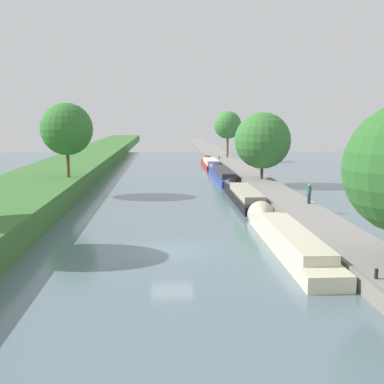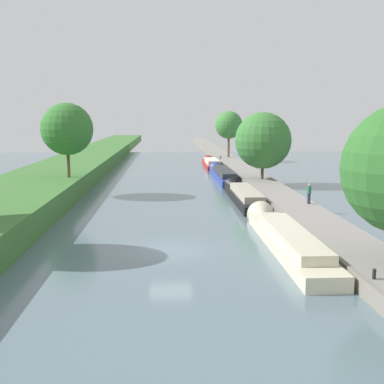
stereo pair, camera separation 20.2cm
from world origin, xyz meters
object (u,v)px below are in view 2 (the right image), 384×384
Objects in this scene: narrowboat_black at (243,195)px; mooring_bollard_far at (220,157)px; narrowboat_red at (211,163)px; mooring_bollard_near at (374,274)px; person_walking at (309,193)px; narrowboat_blue at (223,174)px; narrowboat_cream at (285,237)px.

narrowboat_black is 36.02m from mooring_bollard_far.
mooring_bollard_near is at bearing -87.94° from narrowboat_red.
narrowboat_red is 37.67m from person_walking.
narrowboat_black is at bearing -89.72° from narrowboat_blue.
narrowboat_cream reaches higher than narrowboat_black.
narrowboat_blue is at bearing 90.28° from narrowboat_black.
narrowboat_cream is 8.70m from mooring_bollard_near.
mooring_bollard_near and mooring_bollard_far have the same top height.
mooring_bollard_far is at bearing 93.39° from person_walking.
person_walking is 42.36m from mooring_bollard_far.
person_walking reaches higher than mooring_bollard_far.
narrowboat_blue reaches higher than narrowboat_black.
narrowboat_black is 0.84× the size of narrowboat_blue.
mooring_bollard_far is at bearing 67.87° from narrowboat_red.
narrowboat_red is at bearing 96.87° from person_walking.
narrowboat_blue is at bearing -89.63° from narrowboat_red.
narrowboat_red reaches higher than mooring_bollard_near.
narrowboat_red is (-0.16, 47.02, -0.04)m from narrowboat_cream.
narrowboat_blue is at bearing -95.47° from mooring_bollard_far.
narrowboat_black reaches higher than narrowboat_red.
narrowboat_red reaches higher than mooring_bollard_far.
mooring_bollard_near is at bearing -90.00° from mooring_bollard_far.
narrowboat_red is 55.55m from mooring_bollard_near.
person_walking is (4.50, -37.38, 1.16)m from narrowboat_red.
narrowboat_black is at bearing -89.68° from narrowboat_red.
narrowboat_black is 24.51m from mooring_bollard_near.
narrowboat_black is 31.39× the size of mooring_bollard_near.
person_walking reaches higher than narrowboat_cream.
narrowboat_cream is 0.94× the size of narrowboat_blue.
person_walking reaches higher than mooring_bollard_near.
narrowboat_red is at bearing 90.32° from narrowboat_black.
narrowboat_black is 1.18× the size of narrowboat_red.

